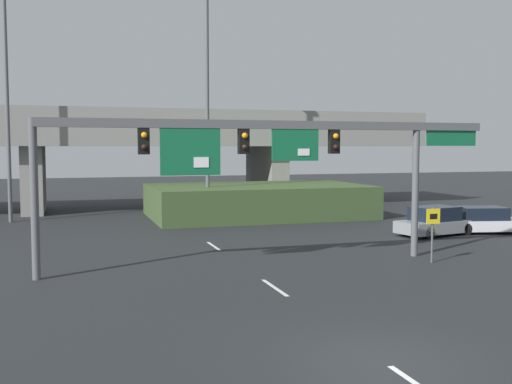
{
  "coord_description": "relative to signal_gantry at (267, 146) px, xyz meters",
  "views": [
    {
      "loc": [
        -6.33,
        -11.25,
        4.57
      ],
      "look_at": [
        0.0,
        8.83,
        2.97
      ],
      "focal_mm": 42.0,
      "sensor_mm": 36.0,
      "label": 1
    }
  ],
  "objects": [
    {
      "name": "ground_plane",
      "position": [
        -0.93,
        -10.36,
        -4.57
      ],
      "size": [
        160.0,
        160.0,
        0.0
      ],
      "primitive_type": "plane",
      "color": "black"
    },
    {
      "name": "lane_markings",
      "position": [
        -0.93,
        4.95,
        -4.57
      ],
      "size": [
        0.14,
        36.42,
        0.01
      ],
      "color": "silver",
      "rests_on": "ground"
    },
    {
      "name": "signal_gantry",
      "position": [
        0.0,
        0.0,
        0.0
      ],
      "size": [
        17.99,
        0.44,
        5.56
      ],
      "color": "#515456",
      "rests_on": "ground"
    },
    {
      "name": "speed_limit_sign",
      "position": [
        6.36,
        -1.49,
        -3.14
      ],
      "size": [
        0.6,
        0.11,
        2.19
      ],
      "color": "#4C4C4C",
      "rests_on": "ground"
    },
    {
      "name": "highway_light_pole_near",
      "position": [
        -10.63,
        17.25,
        3.21
      ],
      "size": [
        0.7,
        0.36,
        14.82
      ],
      "color": "#515456",
      "rests_on": "ground"
    },
    {
      "name": "highway_light_pole_far",
      "position": [
        0.97,
        14.44,
        2.7
      ],
      "size": [
        0.7,
        0.36,
        13.79
      ],
      "color": "#515456",
      "rests_on": "ground"
    },
    {
      "name": "overpass_bridge",
      "position": [
        -0.93,
        22.93,
        0.48
      ],
      "size": [
        40.51,
        8.26,
        7.16
      ],
      "color": "gray",
      "rests_on": "ground"
    },
    {
      "name": "grass_embankment",
      "position": [
        4.54,
        15.5,
        -3.54
      ],
      "size": [
        13.79,
        8.42,
        2.07
      ],
      "color": "#384C28",
      "rests_on": "ground"
    },
    {
      "name": "parked_sedan_near_right",
      "position": [
        10.83,
        4.84,
        -3.89
      ],
      "size": [
        4.6,
        2.66,
        1.49
      ],
      "rotation": [
        0.0,
        0.0,
        0.2
      ],
      "color": "gray",
      "rests_on": "ground"
    },
    {
      "name": "parked_sedan_mid_right",
      "position": [
        13.75,
        4.81,
        -3.93
      ],
      "size": [
        4.8,
        2.77,
        1.38
      ],
      "rotation": [
        0.0,
        0.0,
        -0.23
      ],
      "color": "silver",
      "rests_on": "ground"
    }
  ]
}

